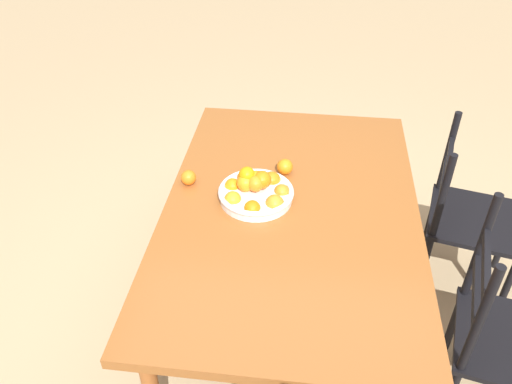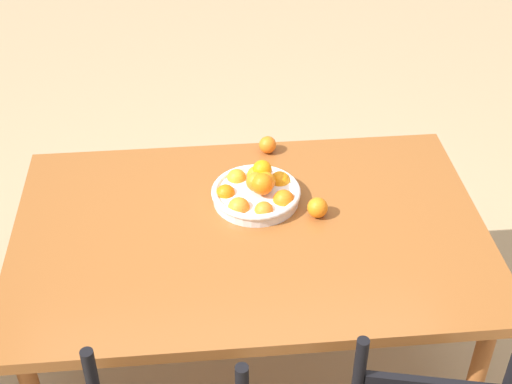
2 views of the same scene
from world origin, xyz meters
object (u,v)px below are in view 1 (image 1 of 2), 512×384
object	(u,v)px
chair_by_cabinet	(467,219)
fruit_bowl	(256,191)
orange_loose_1	(188,177)
dining_table	(291,219)
chair_near_window	(503,336)
orange_loose_0	(285,167)

from	to	relation	value
chair_by_cabinet	fruit_bowl	xyz separation A→B (m)	(0.37, -1.05, 0.36)
fruit_bowl	orange_loose_1	size ratio (longest dim) A/B	4.71
fruit_bowl	dining_table	bearing A→B (deg)	75.75
chair_near_window	chair_by_cabinet	size ratio (longest dim) A/B	1.05
orange_loose_1	chair_by_cabinet	bearing A→B (deg)	102.17
chair_near_window	orange_loose_1	size ratio (longest dim) A/B	13.92
chair_near_window	fruit_bowl	distance (m)	1.17
chair_by_cabinet	orange_loose_0	xyz separation A→B (m)	(0.16, -0.94, 0.35)
chair_by_cabinet	orange_loose_1	size ratio (longest dim) A/B	13.26
dining_table	orange_loose_0	xyz separation A→B (m)	(-0.25, -0.05, 0.10)
dining_table	orange_loose_1	world-z (taller)	orange_loose_1
dining_table	chair_by_cabinet	world-z (taller)	chair_by_cabinet
chair_near_window	orange_loose_0	bearing A→B (deg)	71.58
dining_table	orange_loose_0	distance (m)	0.27
fruit_bowl	orange_loose_0	xyz separation A→B (m)	(-0.21, 0.11, -0.01)
orange_loose_0	chair_near_window	bearing A→B (deg)	59.02
chair_near_window	orange_loose_1	xyz separation A→B (m)	(-0.43, -1.37, 0.37)
fruit_bowl	orange_loose_0	bearing A→B (deg)	151.83
fruit_bowl	orange_loose_0	size ratio (longest dim) A/B	4.43
orange_loose_0	fruit_bowl	bearing A→B (deg)	-28.17
orange_loose_0	orange_loose_1	bearing A→B (deg)	-72.47
dining_table	orange_loose_0	bearing A→B (deg)	-169.08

